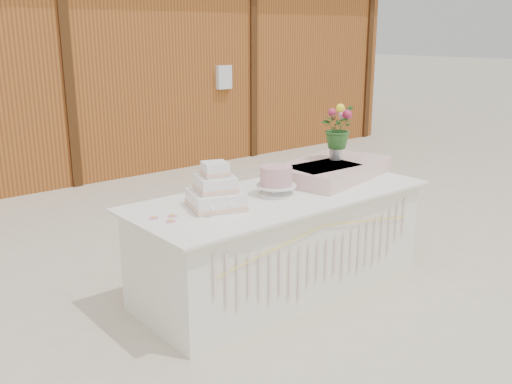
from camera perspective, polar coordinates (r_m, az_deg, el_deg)
ground at (r=4.62m, az=2.41°, el=-9.42°), size 80.00×80.00×0.00m
barn at (r=9.51m, az=-23.10°, el=12.79°), size 12.60×4.60×3.30m
cake_table at (r=4.46m, az=2.51°, el=-4.94°), size 2.40×1.00×0.77m
wedding_cake at (r=3.99m, az=-4.06°, el=-0.03°), size 0.45×0.45×0.33m
pink_cake_stand at (r=4.28m, az=2.03°, el=1.29°), size 0.31×0.31×0.22m
satin_runner at (r=4.87m, az=7.55°, el=2.25°), size 1.15×0.81×0.13m
flower_vase at (r=4.95m, az=7.99°, el=4.09°), size 0.11×0.11×0.15m
bouquet at (r=4.90m, az=8.10°, el=6.96°), size 0.42×0.42×0.35m
loose_flowers at (r=3.81m, az=-8.99°, el=-2.56°), size 0.20×0.33×0.02m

